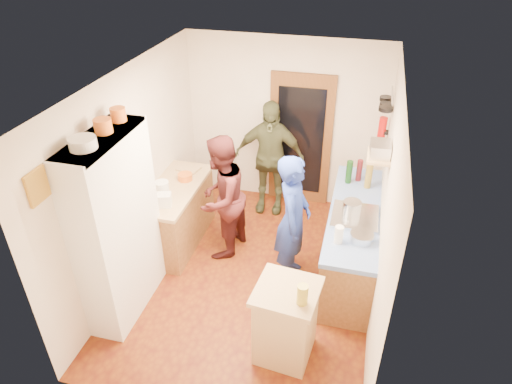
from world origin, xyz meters
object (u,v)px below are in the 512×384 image
at_px(hutch_body, 118,228).
at_px(person_back, 270,158).
at_px(right_counter_base, 351,241).
at_px(person_hob, 295,222).
at_px(person_left, 225,197).
at_px(island_base, 286,324).

distance_m(hutch_body, person_back, 2.67).
bearing_deg(person_back, right_counter_base, -42.57).
distance_m(person_hob, person_back, 1.61).
bearing_deg(person_hob, person_left, 70.11).
xyz_separation_m(island_base, person_hob, (-0.13, 1.20, 0.43)).
bearing_deg(hutch_body, person_left, 56.85).
bearing_deg(right_counter_base, hutch_body, -152.53).
height_order(right_counter_base, island_base, island_base).
bearing_deg(hutch_body, person_hob, 27.07).
xyz_separation_m(island_base, person_back, (-0.78, 2.67, 0.47)).
bearing_deg(person_back, island_base, -76.87).
distance_m(person_left, person_back, 1.20).
bearing_deg(hutch_body, right_counter_base, 27.47).
relative_size(hutch_body, island_base, 2.56).
distance_m(right_counter_base, person_back, 1.79).
relative_size(person_left, person_back, 0.96).
height_order(island_base, person_back, person_back).
relative_size(island_base, person_hob, 0.50).
xyz_separation_m(right_counter_base, island_base, (-0.55, -1.57, 0.01)).
relative_size(island_base, person_left, 0.50).
height_order(person_hob, person_back, person_back).
relative_size(hutch_body, person_back, 1.23).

